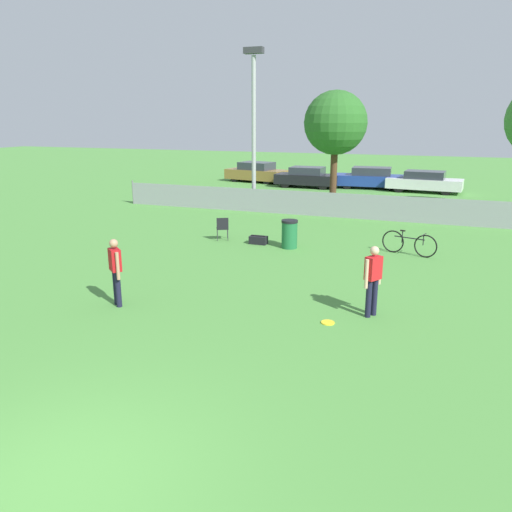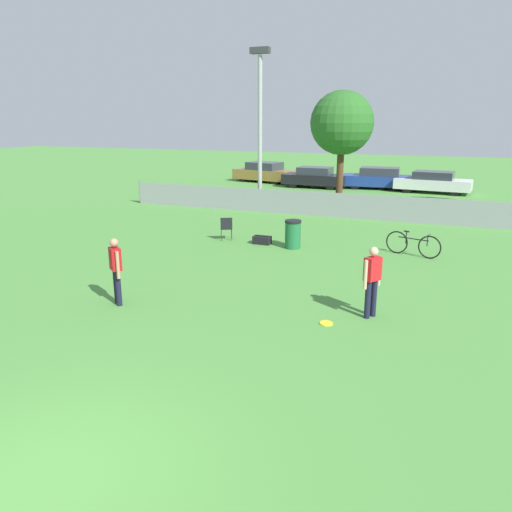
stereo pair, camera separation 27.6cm
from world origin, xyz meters
name	(u,v)px [view 2 (the right image)]	position (x,y,z in m)	size (l,w,h in m)	color
ground_plane	(49,480)	(0.00, 0.00, 0.00)	(120.00, 120.00, 0.00)	#4C8C3D
fence_backline	(350,206)	(0.00, 18.00, 0.55)	(22.09, 0.07, 1.21)	gray
light_pole	(260,115)	(-4.51, 18.59, 4.44)	(0.90, 0.36, 7.40)	#9E9EA3
tree_near_pole	(342,123)	(-0.86, 19.64, 4.08)	(2.93, 2.93, 5.57)	#4C331E
player_defender_red	(372,278)	(2.78, 6.75, 0.92)	(0.38, 0.46, 1.62)	#191933
player_thrower_red	(116,267)	(-2.93, 5.31, 0.92)	(0.42, 0.40, 1.62)	#191933
frisbee_disc	(326,323)	(1.98, 6.00, 0.01)	(0.30, 0.30, 0.03)	yellow
folding_chair_sideline	(226,227)	(-3.32, 12.21, 0.49)	(0.57, 0.57, 0.85)	#333338
bicycle_sideline	(413,244)	(3.19, 12.48, 0.38)	(1.77, 0.61, 0.80)	black
trash_bin	(293,234)	(-0.71, 11.99, 0.49)	(0.56, 0.56, 0.97)	#1E6638
gear_bag_sideline	(262,240)	(-1.90, 12.15, 0.14)	(0.62, 0.34, 0.30)	black
parked_car_tan	(264,172)	(-8.27, 29.04, 0.66)	(4.52, 2.64, 1.37)	black
parked_car_dark	(315,177)	(-4.20, 27.47, 0.65)	(4.01, 1.77, 1.31)	black
parked_car_blue	(379,178)	(-0.24, 28.38, 0.65)	(4.66, 2.04, 1.33)	black
parked_car_white	(433,182)	(2.99, 27.77, 0.64)	(4.46, 2.09, 1.27)	black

